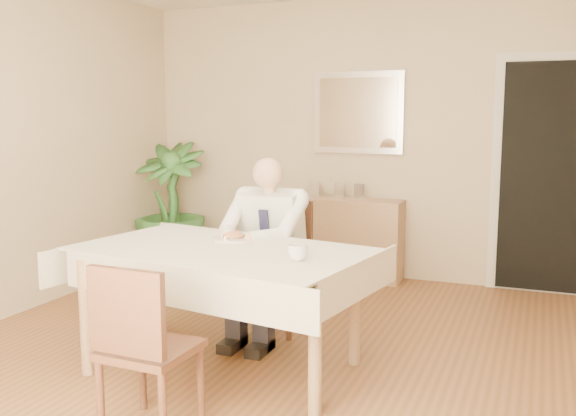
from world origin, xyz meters
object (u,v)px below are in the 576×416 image
at_px(coffee_mug, 298,253).
at_px(potted_palm, 170,206).
at_px(chair_far, 279,256).
at_px(seated_man, 263,240).
at_px(dining_table, 222,262).
at_px(sideboard, 352,239).
at_px(chair_near, 141,342).

height_order(coffee_mug, potted_palm, potted_palm).
relative_size(coffee_mug, potted_palm, 0.09).
bearing_deg(chair_far, seated_man, -87.67).
relative_size(dining_table, chair_far, 2.04).
xyz_separation_m(dining_table, seated_man, (-0.00, 0.59, 0.02)).
height_order(sideboard, potted_palm, potted_palm).
bearing_deg(coffee_mug, chair_far, 117.65).
bearing_deg(sideboard, seated_man, -93.11).
height_order(chair_far, potted_palm, potted_palm).
height_order(chair_near, seated_man, seated_man).
bearing_deg(chair_far, dining_table, -87.67).
height_order(chair_near, sideboard, chair_near).
distance_m(dining_table, coffee_mug, 0.56).
distance_m(sideboard, potted_palm, 1.84).
bearing_deg(chair_far, chair_near, -86.76).
xyz_separation_m(dining_table, chair_far, (-0.00, 0.88, -0.15)).
bearing_deg(dining_table, chair_near, -78.61).
bearing_deg(chair_near, coffee_mug, 57.86).
bearing_deg(seated_man, chair_far, 90.00).
height_order(chair_far, coffee_mug, chair_far).
height_order(dining_table, chair_far, chair_far).
bearing_deg(potted_palm, coffee_mug, -45.43).
distance_m(coffee_mug, potted_palm, 3.18).
height_order(dining_table, sideboard, same).
height_order(chair_near, coffee_mug, chair_near).
bearing_deg(sideboard, chair_near, -91.01).
height_order(dining_table, chair_near, chair_near).
xyz_separation_m(chair_far, chair_near, (0.03, -1.77, -0.04)).
bearing_deg(potted_palm, dining_table, -51.46).
bearing_deg(potted_palm, chair_near, -60.22).
bearing_deg(potted_palm, sideboard, 8.29).
bearing_deg(chair_far, potted_palm, 146.04).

